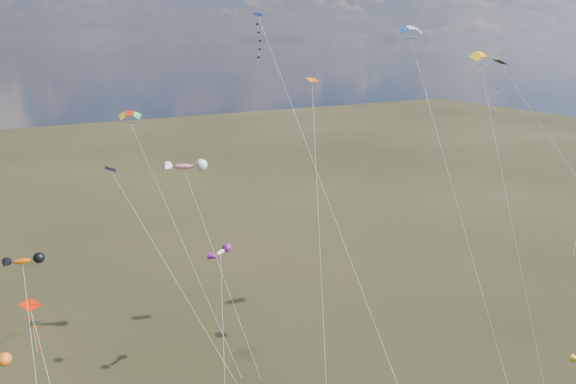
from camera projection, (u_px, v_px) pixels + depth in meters
diamond_black_high at (509, 111)px, 48.77m from camera, size 15.58×18.51×30.84m
diamond_navy_tall at (274, 76)px, 43.77m from camera, size 0.79×30.27×34.91m
diamond_black_mid at (147, 231)px, 45.77m from camera, size 9.07×13.07×21.72m
diamond_red_low at (36, 336)px, 37.56m from camera, size 2.21×9.39×14.37m
diamond_orange_center at (318, 201)px, 41.08m from camera, size 8.10×16.39×29.50m
parafoil_yellow at (482, 56)px, 55.26m from camera, size 6.42×17.08×31.77m
parafoil_blue_white at (412, 30)px, 50.33m from camera, size 8.37×25.98×34.32m
parafoil_tricolor at (130, 115)px, 55.20m from camera, size 6.65×17.12×25.60m
novelty_orange_black at (22, 263)px, 36.80m from camera, size 2.62×10.21×17.83m
novelty_white_purple at (220, 253)px, 49.20m from camera, size 5.41×11.56×13.53m
novelty_redwhite_stripe at (184, 167)px, 54.08m from camera, size 5.09×13.79×20.52m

